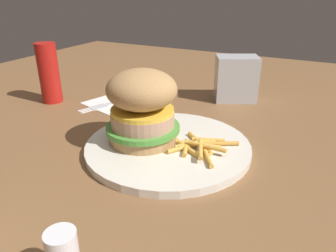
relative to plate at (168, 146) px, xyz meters
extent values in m
plane|color=brown|center=(0.02, -0.01, -0.01)|extent=(1.60, 1.60, 0.00)
cylinder|color=silver|center=(0.00, 0.00, 0.00)|extent=(0.26, 0.26, 0.01)
cylinder|color=tan|center=(-0.04, -0.01, 0.01)|extent=(0.11, 0.11, 0.02)
cylinder|color=#4C9338|center=(-0.04, -0.01, 0.03)|extent=(0.12, 0.12, 0.01)
cylinder|color=tan|center=(-0.04, -0.01, 0.04)|extent=(0.10, 0.10, 0.02)
cylinder|color=yellow|center=(-0.04, -0.01, 0.06)|extent=(0.10, 0.10, 0.01)
ellipsoid|color=tan|center=(-0.04, -0.01, 0.09)|extent=(0.11, 0.11, 0.06)
cylinder|color=gold|center=(0.05, 0.01, 0.01)|extent=(0.05, 0.05, 0.01)
cylinder|color=#E5B251|center=(0.03, 0.00, 0.01)|extent=(0.03, 0.04, 0.01)
cylinder|color=gold|center=(0.05, 0.02, 0.01)|extent=(0.06, 0.05, 0.01)
cylinder|color=gold|center=(0.04, 0.00, 0.01)|extent=(0.05, 0.07, 0.01)
cylinder|color=gold|center=(0.04, -0.01, 0.01)|extent=(0.06, 0.04, 0.01)
cylinder|color=#E5B251|center=(0.05, 0.01, 0.01)|extent=(0.07, 0.02, 0.01)
cylinder|color=gold|center=(0.03, -0.01, 0.01)|extent=(0.02, 0.05, 0.01)
cylinder|color=gold|center=(0.08, 0.03, 0.01)|extent=(0.05, 0.03, 0.01)
cylinder|color=gold|center=(0.06, 0.03, 0.01)|extent=(0.05, 0.02, 0.01)
cylinder|color=gold|center=(0.07, 0.00, 0.02)|extent=(0.06, 0.01, 0.01)
cylinder|color=gold|center=(0.07, -0.01, 0.01)|extent=(0.05, 0.07, 0.01)
cylinder|color=gold|center=(0.06, -0.01, 0.02)|extent=(0.03, 0.05, 0.01)
cube|color=white|center=(-0.21, 0.14, -0.01)|extent=(0.14, 0.14, 0.00)
cube|color=silver|center=(-0.20, 0.17, 0.00)|extent=(0.05, 0.11, 0.00)
cube|color=silver|center=(-0.22, 0.10, 0.00)|extent=(0.03, 0.04, 0.00)
cylinder|color=silver|center=(-0.24, 0.08, 0.00)|extent=(0.01, 0.03, 0.00)
cylinder|color=silver|center=(-0.23, 0.08, 0.00)|extent=(0.01, 0.03, 0.00)
cylinder|color=silver|center=(-0.23, 0.07, 0.00)|extent=(0.01, 0.03, 0.00)
cube|color=#B7BABF|center=(0.03, 0.29, 0.04)|extent=(0.11, 0.09, 0.10)
cylinder|color=#B21914|center=(-0.34, 0.09, 0.06)|extent=(0.04, 0.04, 0.13)
camera|label=1|loc=(0.21, -0.41, 0.24)|focal=34.57mm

